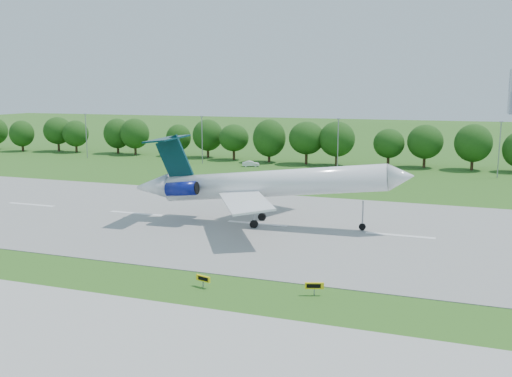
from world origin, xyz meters
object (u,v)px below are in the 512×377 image
(airliner, at_px, (259,183))
(taxi_sign_left, at_px, (203,279))
(service_vehicle_b, at_px, (367,168))
(service_vehicle_a, at_px, (251,164))

(airliner, bearing_deg, taxi_sign_left, -87.45)
(airliner, bearing_deg, service_vehicle_b, 78.98)
(taxi_sign_left, xyz_separation_m, service_vehicle_a, (-25.08, 82.52, -0.18))
(taxi_sign_left, bearing_deg, service_vehicle_b, 103.84)
(service_vehicle_b, bearing_deg, taxi_sign_left, -177.59)
(airliner, relative_size, taxi_sign_left, 24.29)
(taxi_sign_left, xyz_separation_m, service_vehicle_b, (3.16, 85.24, -0.26))
(airliner, distance_m, taxi_sign_left, 26.99)
(service_vehicle_a, height_order, service_vehicle_b, service_vehicle_a)
(taxi_sign_left, relative_size, service_vehicle_b, 0.46)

